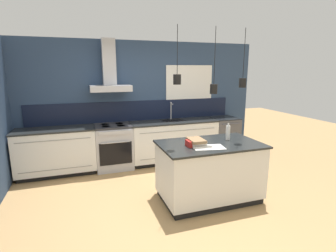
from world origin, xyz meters
TOP-DOWN VIEW (x-y plane):
  - ground_plane at (0.00, 0.00)m, footprint 16.00×16.00m
  - wall_back at (-0.02, 2.00)m, footprint 5.60×2.25m
  - counter_run_left at (-1.64, 1.69)m, footprint 1.46×0.64m
  - counter_run_sink at (0.76, 1.69)m, footprint 1.91×0.64m
  - oven_range at (-0.55, 1.69)m, footprint 0.73×0.66m
  - dishwasher at (2.01, 1.69)m, footprint 0.59×0.65m
  - kitchen_island at (0.68, -0.15)m, footprint 1.54×0.94m
  - bottle_on_island at (1.05, -0.05)m, footprint 0.07×0.07m
  - book_stack at (0.43, -0.20)m, footprint 0.26×0.36m
  - red_supply_box at (0.39, -0.21)m, footprint 0.22×0.18m
  - paper_pile at (0.56, -0.34)m, footprint 0.49×0.35m

SIDE VIEW (x-z plane):
  - ground_plane at x=0.00m, z-range 0.00..0.00m
  - dishwasher at x=2.01m, z-range 0.00..0.91m
  - oven_range at x=-0.55m, z-range 0.00..0.91m
  - kitchen_island at x=0.68m, z-range 0.00..0.91m
  - counter_run_left at x=-1.64m, z-range 0.01..0.92m
  - counter_run_sink at x=0.76m, z-range -0.19..1.11m
  - paper_pile at x=0.56m, z-range 0.91..0.92m
  - red_supply_box at x=0.39m, z-range 0.91..1.00m
  - book_stack at x=0.43m, z-range 0.91..1.02m
  - bottle_on_island at x=1.05m, z-range 0.88..1.18m
  - wall_back at x=-0.02m, z-range 0.06..2.66m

